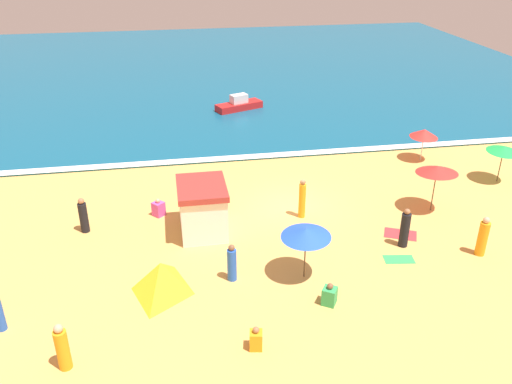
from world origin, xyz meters
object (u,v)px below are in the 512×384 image
at_px(beach_umbrella_5, 504,149).
at_px(beachgoer_2, 159,208).
at_px(beach_umbrella_3, 437,169).
at_px(beachgoer_1, 83,216).
at_px(beach_umbrella_0, 424,133).
at_px(beachgoer_8, 256,339).
at_px(beachgoer_5, 329,295).
at_px(beach_umbrella_2, 306,233).
at_px(beachgoer_11, 405,229).
at_px(lifeguard_cabana, 203,208).
at_px(beachgoer_9, 62,348).
at_px(beachgoer_3, 483,237).
at_px(beachgoer_10, 232,264).
at_px(small_boat_0, 239,105).
at_px(beach_tent, 162,277).
at_px(beachgoer_0, 302,199).

height_order(beach_umbrella_5, beachgoer_2, beach_umbrella_5).
xyz_separation_m(beach_umbrella_3, beachgoer_1, (-15.95, 0.76, -1.35)).
bearing_deg(beach_umbrella_0, beachgoer_8, -131.58).
bearing_deg(beachgoer_5, beach_umbrella_0, 52.44).
xyz_separation_m(beach_umbrella_2, beachgoer_2, (-5.46, 5.89, -1.60)).
distance_m(beachgoer_8, beachgoer_11, 8.72).
bearing_deg(beachgoer_5, beachgoer_8, -149.10).
xyz_separation_m(lifeguard_cabana, beachgoer_1, (-5.15, 0.86, -0.38)).
height_order(beach_umbrella_3, beachgoer_8, beach_umbrella_3).
distance_m(lifeguard_cabana, beach_umbrella_2, 5.47).
height_order(beach_umbrella_3, beachgoer_9, beach_umbrella_3).
bearing_deg(beach_umbrella_5, beachgoer_3, -126.76).
xyz_separation_m(beachgoer_10, small_boat_0, (3.22, 20.58, -0.26)).
relative_size(beach_umbrella_0, beachgoer_10, 1.39).
height_order(beach_tent, small_boat_0, beach_tent).
distance_m(beachgoer_5, beachgoer_10, 3.83).
bearing_deg(beachgoer_9, beachgoer_3, 12.93).
height_order(beach_umbrella_0, beach_umbrella_2, beach_umbrella_2).
height_order(beach_umbrella_5, beachgoer_8, beach_umbrella_5).
bearing_deg(beachgoer_3, beachgoer_9, -167.07).
xyz_separation_m(beach_umbrella_3, beachgoer_3, (0.23, -3.90, -1.31)).
xyz_separation_m(beach_umbrella_0, beach_umbrella_2, (-9.49, -9.98, 0.32)).
height_order(beachgoer_3, beachgoer_10, beachgoer_3).
xyz_separation_m(beachgoer_0, beachgoer_3, (6.44, -4.33, -0.11)).
distance_m(beachgoer_2, beachgoer_10, 6.23).
bearing_deg(beachgoer_3, small_boat_0, 108.89).
bearing_deg(beachgoer_11, small_boat_0, 102.19).
bearing_deg(beachgoer_1, beachgoer_11, -14.73).
relative_size(beachgoer_8, small_boat_0, 0.23).
distance_m(beach_tent, beachgoer_10, 2.65).
height_order(beach_tent, beachgoer_1, beachgoer_1).
bearing_deg(beachgoer_10, beachgoer_11, 8.87).
xyz_separation_m(beachgoer_0, beachgoer_5, (-0.60, -6.38, -0.56)).
bearing_deg(beach_umbrella_5, beachgoer_10, -157.12).
xyz_separation_m(beach_umbrella_3, beachgoer_9, (-15.63, -7.54, -1.35)).
height_order(beachgoer_0, beachgoer_8, beachgoer_0).
bearing_deg(beach_umbrella_3, beachgoer_8, -141.68).
height_order(beach_umbrella_2, beachgoer_0, beach_umbrella_2).
relative_size(beachgoer_3, beachgoer_11, 0.99).
distance_m(lifeguard_cabana, beach_tent, 4.54).
bearing_deg(small_boat_0, beachgoer_9, -110.03).
height_order(beach_umbrella_0, beachgoer_0, beach_umbrella_0).
bearing_deg(beachgoer_11, beach_umbrella_2, -162.72).
bearing_deg(beachgoer_3, beachgoer_11, 157.85).
bearing_deg(beachgoer_2, beach_umbrella_3, -7.56).
bearing_deg(beachgoer_1, beach_tent, -56.48).
xyz_separation_m(beach_umbrella_0, beach_umbrella_5, (2.74, -3.36, 0.17)).
distance_m(lifeguard_cabana, beachgoer_2, 2.75).
bearing_deg(beachgoer_1, beach_umbrella_0, 15.46).
relative_size(beach_umbrella_5, beachgoer_10, 1.38).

